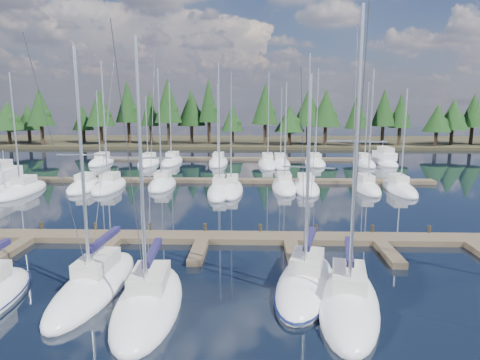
{
  "coord_description": "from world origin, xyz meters",
  "views": [
    {
      "loc": [
        3.43,
        -10.63,
        9.55
      ],
      "look_at": [
        2.44,
        22.0,
        3.57
      ],
      "focal_mm": 32.0,
      "sensor_mm": 36.0,
      "label": 1
    }
  ],
  "objects_px": {
    "front_sailboat_3": "(149,302)",
    "front_sailboat_4": "(306,283)",
    "main_dock": "(202,240)",
    "front_sailboat_2": "(95,285)",
    "front_sailboat_5": "(348,301)",
    "motor_yacht_right": "(384,161)",
    "motor_yacht_left": "(1,182)"
  },
  "relations": [
    {
      "from": "front_sailboat_3",
      "to": "front_sailboat_5",
      "type": "height_order",
      "value": "front_sailboat_5"
    },
    {
      "from": "front_sailboat_2",
      "to": "front_sailboat_3",
      "type": "relative_size",
      "value": 0.99
    },
    {
      "from": "main_dock",
      "to": "front_sailboat_3",
      "type": "bearing_deg",
      "value": -98.58
    },
    {
      "from": "front_sailboat_3",
      "to": "front_sailboat_4",
      "type": "bearing_deg",
      "value": 17.74
    },
    {
      "from": "front_sailboat_2",
      "to": "front_sailboat_3",
      "type": "bearing_deg",
      "value": -29.57
    },
    {
      "from": "motor_yacht_left",
      "to": "motor_yacht_right",
      "type": "xyz_separation_m",
      "value": [
        49.25,
        20.24,
        -0.06
      ]
    },
    {
      "from": "main_dock",
      "to": "front_sailboat_4",
      "type": "height_order",
      "value": "front_sailboat_4"
    },
    {
      "from": "main_dock",
      "to": "front_sailboat_3",
      "type": "distance_m",
      "value": 9.54
    },
    {
      "from": "main_dock",
      "to": "front_sailboat_4",
      "type": "xyz_separation_m",
      "value": [
        6.22,
        -6.99,
        0.07
      ]
    },
    {
      "from": "main_dock",
      "to": "motor_yacht_right",
      "type": "height_order",
      "value": "motor_yacht_right"
    },
    {
      "from": "motor_yacht_left",
      "to": "front_sailboat_2",
      "type": "bearing_deg",
      "value": -52.21
    },
    {
      "from": "main_dock",
      "to": "front_sailboat_5",
      "type": "xyz_separation_m",
      "value": [
        7.98,
        -9.0,
        0.09
      ]
    },
    {
      "from": "front_sailboat_4",
      "to": "motor_yacht_left",
      "type": "relative_size",
      "value": 1.15
    },
    {
      "from": "front_sailboat_2",
      "to": "motor_yacht_left",
      "type": "xyz_separation_m",
      "value": [
        -20.54,
        26.49,
        0.26
      ]
    },
    {
      "from": "front_sailboat_3",
      "to": "front_sailboat_4",
      "type": "relative_size",
      "value": 1.12
    },
    {
      "from": "front_sailboat_3",
      "to": "front_sailboat_4",
      "type": "distance_m",
      "value": 8.03
    },
    {
      "from": "front_sailboat_3",
      "to": "motor_yacht_right",
      "type": "relative_size",
      "value": 1.45
    },
    {
      "from": "main_dock",
      "to": "motor_yacht_left",
      "type": "relative_size",
      "value": 4.34
    },
    {
      "from": "front_sailboat_4",
      "to": "front_sailboat_5",
      "type": "distance_m",
      "value": 2.67
    },
    {
      "from": "main_dock",
      "to": "front_sailboat_2",
      "type": "relative_size",
      "value": 3.42
    },
    {
      "from": "main_dock",
      "to": "motor_yacht_right",
      "type": "relative_size",
      "value": 4.91
    },
    {
      "from": "front_sailboat_5",
      "to": "motor_yacht_left",
      "type": "height_order",
      "value": "front_sailboat_5"
    },
    {
      "from": "front_sailboat_3",
      "to": "front_sailboat_5",
      "type": "bearing_deg",
      "value": 2.63
    },
    {
      "from": "front_sailboat_2",
      "to": "motor_yacht_left",
      "type": "distance_m",
      "value": 33.52
    },
    {
      "from": "front_sailboat_2",
      "to": "front_sailboat_5",
      "type": "relative_size",
      "value": 0.9
    },
    {
      "from": "front_sailboat_2",
      "to": "front_sailboat_5",
      "type": "xyz_separation_m",
      "value": [
        12.66,
        -1.41,
        0.01
      ]
    },
    {
      "from": "main_dock",
      "to": "front_sailboat_4",
      "type": "distance_m",
      "value": 9.36
    },
    {
      "from": "main_dock",
      "to": "motor_yacht_right",
      "type": "xyz_separation_m",
      "value": [
        24.03,
        39.14,
        0.28
      ]
    },
    {
      "from": "front_sailboat_4",
      "to": "motor_yacht_right",
      "type": "xyz_separation_m",
      "value": [
        17.81,
        46.13,
        0.21
      ]
    },
    {
      "from": "front_sailboat_3",
      "to": "motor_yacht_right",
      "type": "xyz_separation_m",
      "value": [
        25.46,
        48.58,
        0.2
      ]
    },
    {
      "from": "front_sailboat_2",
      "to": "motor_yacht_left",
      "type": "relative_size",
      "value": 1.27
    },
    {
      "from": "front_sailboat_2",
      "to": "front_sailboat_5",
      "type": "bearing_deg",
      "value": -6.38
    }
  ]
}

